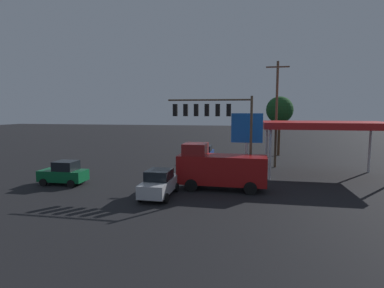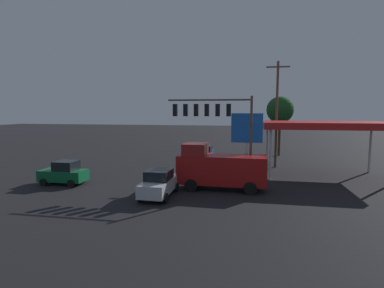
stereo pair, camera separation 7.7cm
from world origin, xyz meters
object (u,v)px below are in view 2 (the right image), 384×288
Objects in this scene: price_sign at (247,132)px; hatchback_crossing at (64,173)px; traffic_signal_assembly at (214,116)px; utility_pole at (277,112)px; street_tree at (280,110)px; sedan_far at (205,153)px; delivery_truck at (219,168)px; sedan_waiting at (159,183)px.

price_sign is 15.66m from hatchback_crossing.
traffic_signal_assembly is 10.61m from utility_pole.
price_sign is 17.37m from street_tree.
price_sign is 1.33× the size of sedan_far.
delivery_truck is 1.54× the size of sedan_waiting.
utility_pole reaches higher than sedan_far.
street_tree reaches higher than sedan_waiting.
delivery_truck reaches higher than hatchback_crossing.
street_tree is at bearing 126.10° from sedan_far.
street_tree reaches higher than sedan_far.
price_sign reaches higher than sedan_far.
price_sign reaches higher than hatchback_crossing.
utility_pole reaches higher than hatchback_crossing.
utility_pole is 9.01m from street_tree.
hatchback_crossing is (18.02, 11.04, -4.99)m from utility_pole.
traffic_signal_assembly is 13.33m from hatchback_crossing.
price_sign is (-2.65, -1.12, -1.28)m from traffic_signal_assembly.
delivery_truck reaches higher than sedan_waiting.
delivery_truck is at bearing 71.61° from street_tree.
traffic_signal_assembly is 1.06× the size of delivery_truck.
traffic_signal_assembly reaches higher than price_sign.
price_sign is 11.91m from sedan_far.
utility_pole is 1.91× the size of price_sign.
utility_pole is at bearing 74.61° from sedan_far.
sedan_waiting is at bearing 54.75° from utility_pole.
traffic_signal_assembly is 3.14m from price_sign.
price_sign is 8.73m from sedan_waiting.
sedan_far is 12.52m from street_tree.
utility_pole is 2.97× the size of hatchback_crossing.
utility_pole reaches higher than price_sign.
street_tree is at bearing -104.54° from price_sign.
traffic_signal_assembly is at bearing 57.28° from utility_pole.
sedan_far is at bearing 176.98° from sedan_waiting.
delivery_truck is 1.80× the size of hatchback_crossing.
sedan_waiting is 1.16× the size of hatchback_crossing.
utility_pole is at bearing -122.72° from traffic_signal_assembly.
hatchback_crossing is 28.24m from street_tree.
utility_pole is 2.55× the size of sedan_waiting.
utility_pole is 21.72m from hatchback_crossing.
street_tree is (-1.25, -8.92, 0.25)m from utility_pole.
sedan_waiting is (3.46, 4.09, -4.70)m from traffic_signal_assembly.
utility_pole reaches higher than street_tree.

